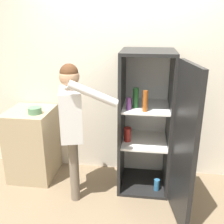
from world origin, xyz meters
The scene contains 6 objects.
ground_plane centered at (0.00, 0.00, 0.00)m, with size 12.00×12.00×0.00m, color #7A664C.
wall_back centered at (0.00, 0.98, 1.27)m, with size 7.00×0.06×2.55m.
refrigerator centered at (0.32, 0.53, 0.85)m, with size 0.75×1.22×1.70m.
person centered at (-0.56, 0.28, 1.01)m, with size 0.70×0.53×1.59m.
counter centered at (-1.22, 0.63, 0.47)m, with size 0.55×0.60×0.93m.
bowl centered at (-1.10, 0.53, 0.97)m, with size 0.17×0.17×0.08m.
Camera 1 is at (0.23, -2.31, 2.02)m, focal length 42.00 mm.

